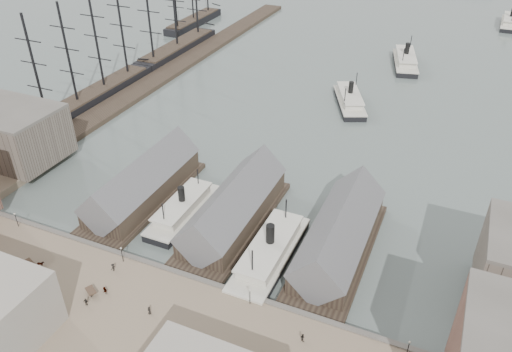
% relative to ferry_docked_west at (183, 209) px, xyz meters
% --- Properties ---
extents(ground, '(900.00, 900.00, 0.00)m').
position_rel_ferry_docked_west_xyz_m(ground, '(13.00, -14.55, -2.11)').
color(ground, '#525F5B').
rests_on(ground, ground).
extents(quay, '(180.00, 30.00, 2.00)m').
position_rel_ferry_docked_west_xyz_m(quay, '(13.00, -34.55, -1.11)').
color(quay, '#7C6953').
rests_on(quay, ground).
extents(seawall, '(180.00, 1.20, 2.30)m').
position_rel_ferry_docked_west_xyz_m(seawall, '(13.00, -19.75, -0.96)').
color(seawall, '#59544C').
rests_on(seawall, ground).
extents(west_wharf, '(10.00, 220.00, 1.60)m').
position_rel_ferry_docked_west_xyz_m(west_wharf, '(-55.00, 85.45, -1.31)').
color(west_wharf, '#2D231C').
rests_on(west_wharf, ground).
extents(ferry_shed_west, '(14.00, 42.00, 12.60)m').
position_rel_ferry_docked_west_xyz_m(ferry_shed_west, '(-13.00, 2.33, 2.53)').
color(ferry_shed_west, '#2D231C').
rests_on(ferry_shed_west, ground).
extents(ferry_shed_center, '(14.00, 42.00, 12.60)m').
position_rel_ferry_docked_west_xyz_m(ferry_shed_center, '(13.00, 2.33, 2.53)').
color(ferry_shed_center, '#2D231C').
rests_on(ferry_shed_center, ground).
extents(ferry_shed_east, '(14.00, 42.00, 12.60)m').
position_rel_ferry_docked_west_xyz_m(ferry_shed_east, '(39.00, 2.33, 2.53)').
color(ferry_shed_east, '#2D231C').
rests_on(ferry_shed_east, ground).
extents(warehouse_west_back, '(26.00, 20.00, 14.00)m').
position_rel_ferry_docked_west_xyz_m(warehouse_west_back, '(-57.00, 3.45, 6.89)').
color(warehouse_west_back, '#60564C').
rests_on(warehouse_west_back, west_land).
extents(lamp_post_far_w, '(0.44, 0.44, 3.92)m').
position_rel_ferry_docked_west_xyz_m(lamp_post_far_w, '(-32.00, -21.55, 2.60)').
color(lamp_post_far_w, black).
rests_on(lamp_post_far_w, quay).
extents(lamp_post_near_w, '(0.44, 0.44, 3.92)m').
position_rel_ferry_docked_west_xyz_m(lamp_post_near_w, '(-2.00, -21.55, 2.60)').
color(lamp_post_near_w, black).
rests_on(lamp_post_near_w, quay).
extents(lamp_post_near_e, '(0.44, 0.44, 3.92)m').
position_rel_ferry_docked_west_xyz_m(lamp_post_near_e, '(28.00, -21.55, 2.60)').
color(lamp_post_near_e, black).
rests_on(lamp_post_near_e, quay).
extents(lamp_post_far_e, '(0.44, 0.44, 3.92)m').
position_rel_ferry_docked_west_xyz_m(lamp_post_far_e, '(58.00, -21.55, 2.60)').
color(lamp_post_far_e, black).
rests_on(lamp_post_far_e, quay).
extents(ferry_docked_west, '(7.57, 25.25, 9.02)m').
position_rel_ferry_docked_west_xyz_m(ferry_docked_west, '(0.00, 0.00, 0.00)').
color(ferry_docked_west, black).
rests_on(ferry_docked_west, ground).
extents(ferry_docked_east, '(8.79, 29.29, 10.46)m').
position_rel_ferry_docked_west_xyz_m(ferry_docked_east, '(26.00, -6.51, 0.34)').
color(ferry_docked_east, black).
rests_on(ferry_docked_east, ground).
extents(ferry_open_near, '(18.13, 27.73, 9.56)m').
position_rel_ferry_docked_west_xyz_m(ferry_open_near, '(21.02, 80.32, 0.13)').
color(ferry_open_near, black).
rests_on(ferry_open_near, ground).
extents(ferry_open_mid, '(15.53, 30.58, 10.47)m').
position_rel_ferry_docked_west_xyz_m(ferry_open_mid, '(32.31, 129.03, 0.34)').
color(ferry_open_mid, black).
rests_on(ferry_open_mid, ground).
extents(ferry_open_far, '(8.91, 28.10, 9.98)m').
position_rel_ferry_docked_west_xyz_m(ferry_open_far, '(72.48, 210.56, 0.23)').
color(ferry_open_far, black).
rests_on(ferry_open_far, ground).
extents(sailing_ship_near, '(9.09, 62.62, 37.37)m').
position_rel_ferry_docked_west_xyz_m(sailing_ship_near, '(-64.94, 45.31, 0.63)').
color(sailing_ship_near, black).
rests_on(sailing_ship_near, ground).
extents(sailing_ship_mid, '(9.47, 54.69, 38.92)m').
position_rel_ferry_docked_west_xyz_m(sailing_ship_mid, '(-64.83, 104.27, 0.67)').
color(sailing_ship_mid, black).
rests_on(sailing_ship_mid, ground).
extents(sailing_ship_far, '(8.34, 46.33, 34.28)m').
position_rel_ferry_docked_west_xyz_m(sailing_ship_far, '(-80.50, 146.24, 0.36)').
color(sailing_ship_far, black).
rests_on(sailing_ship_far, ground).
extents(horse_cart_left, '(4.74, 2.83, 1.46)m').
position_rel_ferry_docked_west_xyz_m(horse_cart_left, '(-17.81, -30.16, 0.65)').
color(horse_cart_left, black).
rests_on(horse_cart_left, quay).
extents(horse_cart_center, '(4.76, 3.38, 1.54)m').
position_rel_ferry_docked_west_xyz_m(horse_cart_center, '(-0.53, -31.09, 0.68)').
color(horse_cart_center, black).
rests_on(horse_cart_center, quay).
extents(pedestrian_1, '(0.64, 0.80, 1.59)m').
position_rel_ferry_docked_west_xyz_m(pedestrian_1, '(-19.74, -34.37, 0.68)').
color(pedestrian_1, black).
rests_on(pedestrian_1, quay).
extents(pedestrian_2, '(0.79, 1.24, 1.82)m').
position_rel_ferry_docked_west_xyz_m(pedestrian_2, '(-2.16, -24.69, 0.80)').
color(pedestrian_2, black).
rests_on(pedestrian_2, quay).
extents(pedestrian_3, '(1.11, 0.82, 1.75)m').
position_rel_ferry_docked_west_xyz_m(pedestrian_3, '(-0.97, -34.68, 0.76)').
color(pedestrian_3, black).
rests_on(pedestrian_3, quay).
extents(pedestrian_4, '(0.96, 0.78, 1.71)m').
position_rel_ferry_docked_west_xyz_m(pedestrian_4, '(11.47, -31.51, 0.74)').
color(pedestrian_4, black).
rests_on(pedestrian_4, quay).
extents(pedestrian_5, '(0.70, 0.61, 1.60)m').
position_rel_ferry_docked_west_xyz_m(pedestrian_5, '(18.90, -36.03, 0.69)').
color(pedestrian_5, black).
rests_on(pedestrian_5, quay).
extents(pedestrian_6, '(1.01, 0.91, 1.71)m').
position_rel_ferry_docked_west_xyz_m(pedestrian_6, '(40.28, -25.73, 0.74)').
color(pedestrian_6, black).
rests_on(pedestrian_6, quay).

